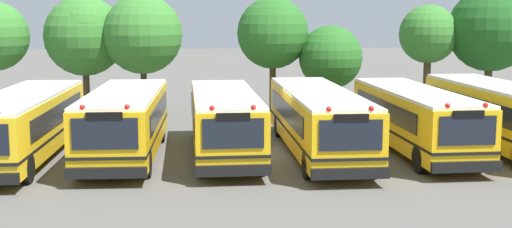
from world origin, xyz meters
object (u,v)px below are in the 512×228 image
Objects in this scene: tree_2 at (142,34)px; tree_3 at (273,33)px; school_bus_0 at (24,123)px; school_bus_3 at (318,119)px; tree_5 at (430,34)px; tree_6 at (490,27)px; tree_4 at (329,57)px; school_bus_1 at (125,121)px; tree_1 at (85,34)px; school_bus_2 at (224,121)px; school_bus_4 at (414,117)px; school_bus_5 at (500,114)px.

tree_2 is 6.97m from tree_3.
school_bus_3 is at bearing -179.22° from school_bus_0.
tree_5 is 3.26m from tree_6.
tree_2 is at bearing 170.28° from tree_4.
tree_5 reaches higher than school_bus_1.
tree_1 is 22.28m from tree_6.
school_bus_1 is at bearing -1.47° from school_bus_2.
tree_6 is (3.17, -0.63, 0.42)m from tree_5.
school_bus_2 is at bearing -178.94° from school_bus_1.
tree_4 is (13.49, 8.29, 1.88)m from school_bus_0.
school_bus_4 is 18.51m from tree_1.
tree_2 is 16.01m from tree_5.
tree_1 is at bearing 169.34° from tree_3.
school_bus_3 is at bearing -127.42° from tree_5.
tree_2 is (-3.94, 10.09, 3.08)m from school_bus_2.
school_bus_0 is 1.71× the size of tree_3.
school_bus_0 is 15.95m from tree_4.
tree_2 reaches higher than school_bus_2.
school_bus_4 is 8.71m from tree_4.
tree_1 reaches higher than school_bus_5.
school_bus_1 is 10.51m from tree_2.
tree_6 reaches higher than tree_5.
tree_6 is at bearing -147.00° from school_bus_2.
school_bus_5 is 12.53m from tree_3.
school_bus_0 is at bearing -140.07° from tree_3.
school_bus_2 is at bearing -179.76° from school_bus_0.
tree_1 is (-18.33, 10.75, 2.96)m from school_bus_5.
school_bus_3 is 9.55m from tree_3.
tree_4 is (5.79, 8.42, 1.89)m from school_bus_2.
school_bus_1 is at bearing -73.57° from tree_1.
school_bus_0 is 1.67× the size of tree_2.
school_bus_0 is 11.41m from school_bus_3.
school_bus_2 is 16.54m from tree_5.
school_bus_2 is at bearing -0.14° from school_bus_4.
school_bus_1 is 15.12m from school_bus_5.
tree_2 is (-11.62, 9.95, 3.08)m from school_bus_4.
tree_4 is 0.70× the size of tree_6.
school_bus_1 is at bearing -0.19° from school_bus_3.
tree_1 is (-7.05, 10.92, 3.04)m from school_bus_2.
school_bus_3 is at bearing -178.40° from school_bus_1.
school_bus_5 is at bearing 179.56° from school_bus_4.
school_bus_3 is 1.87× the size of tree_5.
school_bus_1 is 1.53× the size of tree_3.
school_bus_2 is 7.68m from school_bus_4.
tree_4 is (-1.89, 8.29, 1.89)m from school_bus_4.
school_bus_1 is at bearing -151.68° from tree_6.
school_bus_5 reaches higher than school_bus_2.
school_bus_1 is at bearing -0.59° from school_bus_4.
school_bus_4 is at bearing -77.18° from tree_4.
school_bus_4 is 2.10× the size of tree_4.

